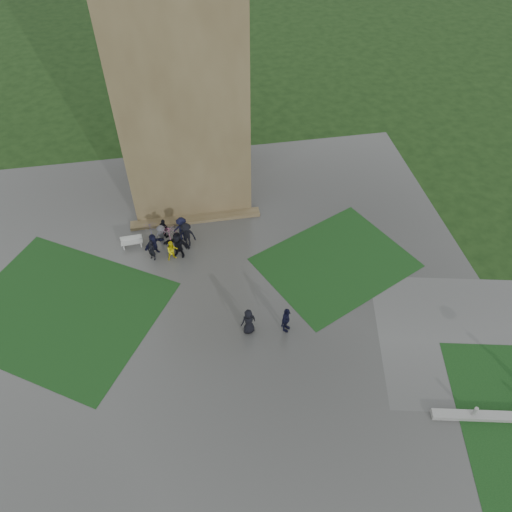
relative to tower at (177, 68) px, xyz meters
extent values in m
plane|color=black|center=(0.00, -15.00, -9.00)|extent=(120.00, 120.00, 0.00)
cube|color=#383836|center=(0.00, -13.00, -8.99)|extent=(34.00, 34.00, 0.02)
cube|color=black|center=(-8.50, -11.00, -8.97)|extent=(14.10, 13.46, 0.01)
cube|color=black|center=(8.50, -10.00, -8.97)|extent=(11.12, 10.15, 0.01)
cube|color=brown|center=(0.00, 0.00, 0.00)|extent=(8.00, 8.00, 18.00)
cube|color=brown|center=(0.00, -4.40, -8.87)|extent=(9.00, 0.80, 0.22)
cylinder|color=gray|center=(12.26, -21.31, -8.55)|extent=(0.20, 0.20, 0.90)
cube|color=#A7A8A3|center=(-4.36, -6.33, -8.57)|extent=(1.42, 0.49, 0.06)
cube|color=#A7A8A3|center=(-4.92, -6.36, -8.78)|extent=(0.09, 0.38, 0.39)
cube|color=#A7A8A3|center=(-3.80, -6.30, -8.78)|extent=(0.09, 0.38, 0.39)
cube|color=#A7A8A3|center=(-4.37, -6.12, -8.35)|extent=(1.40, 0.12, 0.37)
imported|color=black|center=(-0.74, -6.80, -8.04)|extent=(1.36, 0.98, 1.89)
imported|color=black|center=(-0.99, -6.18, -8.05)|extent=(1.32, 0.92, 1.86)
imported|color=black|center=(-2.17, -5.75, -8.22)|extent=(0.98, 1.00, 1.53)
imported|color=#47464C|center=(-2.35, -6.36, -8.20)|extent=(1.14, 0.94, 1.57)
imported|color=black|center=(-2.90, -7.16, -8.17)|extent=(1.54, 1.28, 1.61)
imported|color=black|center=(-3.04, -7.67, -8.22)|extent=(0.66, 0.63, 1.53)
imported|color=#D6C70C|center=(-1.75, -7.89, -8.22)|extent=(0.82, 0.60, 1.52)
imported|color=black|center=(-1.36, -7.64, -8.01)|extent=(1.91, 1.36, 1.95)
imported|color=#E05C9B|center=(-1.75, -7.89, -6.79)|extent=(1.09, 1.09, 1.00)
imported|color=navy|center=(-2.90, -7.16, -6.86)|extent=(0.95, 0.95, 0.87)
imported|color=black|center=(-1.36, -7.64, -6.78)|extent=(1.04, 1.04, 0.95)
imported|color=black|center=(4.22, -14.55, -8.07)|extent=(1.13, 1.22, 1.82)
imported|color=black|center=(2.15, -14.30, -8.08)|extent=(1.00, 0.80, 1.80)
camera|label=1|loc=(-0.24, -30.66, 14.52)|focal=35.00mm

